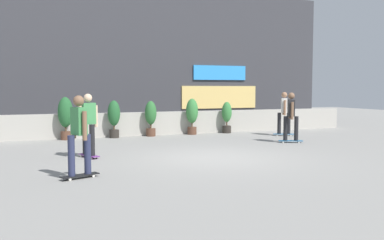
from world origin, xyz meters
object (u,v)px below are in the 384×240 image
at_px(skater_foreground, 291,115).
at_px(skater_by_wall_right, 79,133).
at_px(potted_plant_0, 65,115).
at_px(potted_plant_3, 192,114).
at_px(potted_plant_2, 151,116).
at_px(potted_plant_4, 227,116).
at_px(potted_plant_1, 114,117).
at_px(skater_far_right, 88,122).
at_px(skater_by_wall_left, 284,112).

bearing_deg(skater_foreground, skater_by_wall_right, -155.91).
bearing_deg(skater_by_wall_right, skater_foreground, 24.09).
height_order(potted_plant_0, potted_plant_3, potted_plant_0).
xyz_separation_m(potted_plant_2, potted_plant_4, (3.24, 0.00, -0.06)).
bearing_deg(potted_plant_4, potted_plant_0, -180.00).
distance_m(potted_plant_1, skater_by_wall_right, 7.27).
relative_size(potted_plant_0, skater_far_right, 0.90).
bearing_deg(skater_by_wall_left, skater_foreground, -117.67).
xyz_separation_m(skater_far_right, skater_by_wall_left, (7.82, 2.60, 0.00)).
height_order(skater_far_right, skater_by_wall_right, same).
relative_size(potted_plant_4, skater_far_right, 0.76).
bearing_deg(skater_foreground, skater_far_right, -174.23).
height_order(potted_plant_0, skater_by_wall_right, skater_by_wall_right).
bearing_deg(potted_plant_1, skater_far_right, -109.74).
bearing_deg(potted_plant_3, skater_by_wall_left, -29.05).
bearing_deg(potted_plant_3, potted_plant_0, -180.00).
xyz_separation_m(potted_plant_0, skater_by_wall_right, (-0.38, -6.96, 0.05)).
relative_size(potted_plant_2, potted_plant_3, 0.95).
bearing_deg(skater_by_wall_right, potted_plant_0, 86.85).
relative_size(potted_plant_2, potted_plant_4, 1.06).
bearing_deg(potted_plant_0, skater_foreground, -27.61).
relative_size(potted_plant_1, potted_plant_2, 1.03).
bearing_deg(potted_plant_3, skater_far_right, -137.12).
xyz_separation_m(potted_plant_0, potted_plant_4, (6.39, 0.00, -0.19)).
bearing_deg(potted_plant_2, skater_far_right, -124.40).
height_order(potted_plant_4, skater_foreground, skater_foreground).
bearing_deg(skater_far_right, skater_by_wall_left, 18.39).
distance_m(potted_plant_4, skater_by_wall_left, 2.38).
bearing_deg(potted_plant_0, potted_plant_4, 0.00).
bearing_deg(potted_plant_4, potted_plant_1, 180.00).
height_order(potted_plant_3, skater_foreground, skater_foreground).
xyz_separation_m(potted_plant_2, skater_far_right, (-2.98, -4.35, 0.18)).
bearing_deg(potted_plant_4, potted_plant_2, 180.00).
height_order(potted_plant_4, skater_far_right, skater_far_right).
relative_size(potted_plant_0, potted_plant_1, 1.10).
relative_size(potted_plant_4, skater_by_wall_left, 0.76).
relative_size(potted_plant_0, potted_plant_3, 1.07).
distance_m(potted_plant_0, skater_by_wall_right, 6.97).
distance_m(potted_plant_3, skater_by_wall_right, 8.71).
xyz_separation_m(potted_plant_3, skater_far_right, (-4.68, -4.35, 0.12)).
height_order(potted_plant_0, skater_foreground, skater_foreground).
relative_size(potted_plant_3, skater_far_right, 0.84).
xyz_separation_m(potted_plant_4, skater_by_wall_right, (-6.77, -6.96, 0.24)).
relative_size(potted_plant_0, potted_plant_4, 1.20).
bearing_deg(potted_plant_2, skater_by_wall_left, -19.81).
xyz_separation_m(potted_plant_0, potted_plant_3, (4.85, 0.00, -0.07)).
bearing_deg(potted_plant_2, potted_plant_1, 180.00).
bearing_deg(potted_plant_0, skater_far_right, -87.69).
xyz_separation_m(potted_plant_4, skater_far_right, (-6.22, -4.35, 0.24)).
bearing_deg(potted_plant_2, potted_plant_3, 0.00).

